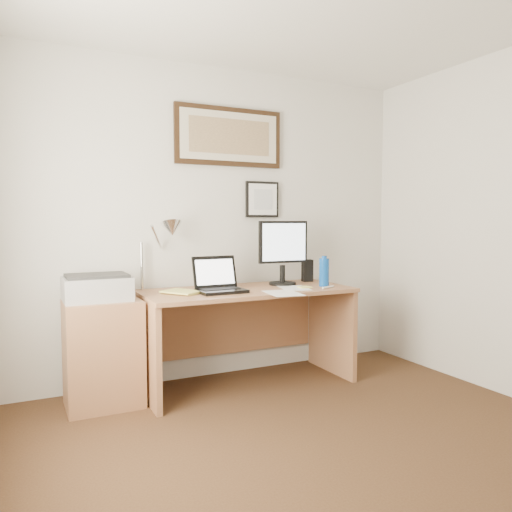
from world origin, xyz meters
TOP-DOWN VIEW (x-y plane):
  - floor at (0.00, 0.00)m, footprint 4.00×4.00m
  - wall_back at (0.00, 2.00)m, footprint 3.50×0.02m
  - side_cabinet at (-0.92, 1.68)m, footprint 0.50×0.40m
  - water_bottle at (0.77, 1.51)m, footprint 0.08×0.08m
  - bottle_cap at (0.77, 1.51)m, footprint 0.04×0.04m
  - speaker at (0.81, 1.83)m, footprint 0.10×0.09m
  - paper_sheet_a at (0.29, 1.32)m, footprint 0.26×0.34m
  - paper_sheet_b at (0.49, 1.50)m, footprint 0.26×0.33m
  - sticky_pad at (0.57, 1.48)m, footprint 0.09×0.09m
  - marker_pen at (0.73, 1.40)m, footprint 0.14×0.06m
  - book at (-0.45, 1.57)m, footprint 0.31×0.33m
  - desk at (0.15, 1.72)m, footprint 1.60×0.70m
  - laptop at (-0.10, 1.59)m, footprint 0.35×0.30m
  - lcd_monitor at (0.51, 1.72)m, footprint 0.42×0.22m
  - printer at (-0.95, 1.71)m, footprint 0.44×0.34m
  - desk_lamp at (-0.41, 1.81)m, footprint 0.29×0.27m
  - picture_large at (0.15, 1.97)m, footprint 0.92×0.04m
  - picture_small at (0.45, 1.97)m, footprint 0.30×0.03m

SIDE VIEW (x-z plane):
  - floor at x=0.00m, z-range 0.00..0.00m
  - side_cabinet at x=-0.92m, z-range 0.00..0.73m
  - desk at x=0.15m, z-range 0.14..0.89m
  - paper_sheet_a at x=0.29m, z-range 0.75..0.75m
  - paper_sheet_b at x=0.49m, z-range 0.75..0.75m
  - sticky_pad at x=0.57m, z-range 0.75..0.76m
  - marker_pen at x=0.73m, z-range 0.75..0.77m
  - book at x=-0.45m, z-range 0.75..0.77m
  - laptop at x=-0.10m, z-range 0.68..0.94m
  - printer at x=-0.95m, z-range 0.73..0.91m
  - speaker at x=0.81m, z-range 0.75..0.94m
  - water_bottle at x=0.77m, z-range 0.75..0.97m
  - bottle_cap at x=0.77m, z-range 0.97..0.99m
  - lcd_monitor at x=0.51m, z-range 0.78..1.30m
  - desk_lamp at x=-0.41m, z-range 0.92..1.45m
  - wall_back at x=0.00m, z-range 0.00..2.50m
  - picture_small at x=0.45m, z-range 1.30..1.60m
  - picture_large at x=0.15m, z-range 1.72..2.19m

